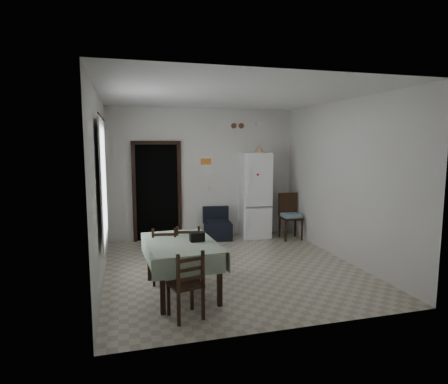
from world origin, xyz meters
TOP-DOWN VIEW (x-y plane):
  - ground at (0.00, 0.00)m, footprint 4.50×4.50m
  - ceiling at (0.00, 0.00)m, footprint 4.20×4.50m
  - wall_back at (0.00, 2.25)m, footprint 4.20×0.02m
  - wall_front at (0.00, -2.25)m, footprint 4.20×0.02m
  - wall_left at (-2.10, 0.00)m, footprint 0.02×4.50m
  - wall_right at (2.10, 0.00)m, footprint 0.02×4.50m
  - doorway at (-1.05, 2.45)m, footprint 1.06×0.52m
  - window_recess at (-2.15, -0.20)m, footprint 0.10×1.20m
  - curtain at (-2.04, -0.20)m, footprint 0.02×1.45m
  - curtain_rod at (-2.03, -0.20)m, footprint 0.02×1.60m
  - calendar at (0.05, 2.24)m, footprint 0.28×0.02m
  - calendar_image at (0.05, 2.23)m, footprint 0.24×0.01m
  - light_switch at (0.15, 2.24)m, footprint 0.08×0.02m
  - vent_left at (0.70, 2.23)m, footprint 0.12×0.03m
  - vent_right at (0.88, 2.23)m, footprint 0.12×0.03m
  - emergency_light at (1.35, 2.21)m, footprint 0.25×0.07m
  - fridge at (1.10, 1.93)m, footprint 0.68×0.68m
  - tan_cone at (1.18, 1.89)m, footprint 0.22×0.22m
  - navy_seat at (0.25, 1.93)m, footprint 0.64×0.62m
  - corner_chair at (1.82, 1.52)m, footprint 0.46×0.46m
  - dining_table at (-1.00, -0.85)m, footprint 1.03×1.49m
  - black_bag at (-0.77, -0.89)m, footprint 0.21×0.13m
  - dining_chair_far_left at (-1.17, -0.39)m, footprint 0.44×0.44m
  - dining_chair_far_right at (-0.80, -0.37)m, footprint 0.46×0.46m
  - dining_chair_near_head at (-1.07, -1.65)m, footprint 0.45×0.45m

SIDE VIEW (x-z plane):
  - ground at x=0.00m, z-range 0.00..0.00m
  - navy_seat at x=0.25m, z-range 0.00..0.71m
  - dining_table at x=-1.00m, z-range 0.00..0.75m
  - dining_chair_near_head at x=-1.07m, z-range 0.00..0.86m
  - dining_chair_far_left at x=-1.17m, z-range 0.00..0.88m
  - dining_chair_far_right at x=-0.80m, z-range 0.00..0.89m
  - corner_chair at x=1.82m, z-range 0.00..1.02m
  - black_bag at x=-0.77m, z-range 0.75..0.88m
  - fridge at x=1.10m, z-range 0.00..1.93m
  - doorway at x=-1.05m, z-range -0.05..2.17m
  - light_switch at x=0.15m, z-range 1.04..1.16m
  - wall_back at x=0.00m, z-range 0.00..2.90m
  - wall_front at x=0.00m, z-range 0.00..2.90m
  - wall_left at x=-2.10m, z-range 0.00..2.90m
  - wall_right at x=2.10m, z-range 0.00..2.90m
  - window_recess at x=-2.15m, z-range 0.75..2.35m
  - curtain at x=-2.04m, z-range 0.62..2.48m
  - calendar at x=0.05m, z-range 1.42..1.82m
  - calendar_image at x=0.05m, z-range 1.65..1.79m
  - tan_cone at x=1.18m, z-range 1.93..2.11m
  - curtain_rod at x=-2.03m, z-range 2.49..2.51m
  - vent_left at x=0.70m, z-range 2.46..2.58m
  - vent_right at x=0.88m, z-range 2.46..2.58m
  - emergency_light at x=1.35m, z-range 2.50..2.59m
  - ceiling at x=0.00m, z-range 2.89..2.91m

